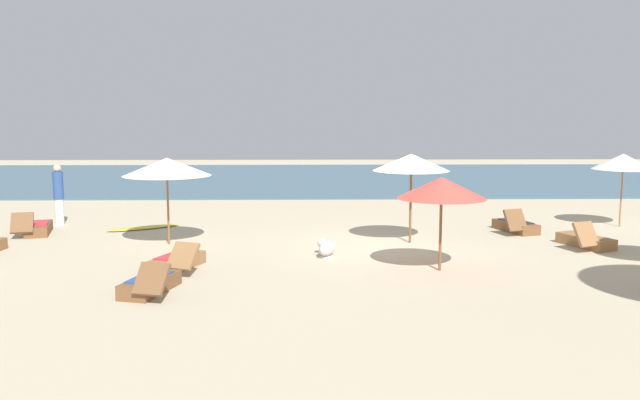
{
  "coord_description": "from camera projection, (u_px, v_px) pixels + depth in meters",
  "views": [
    {
      "loc": [
        -2.13,
        -17.16,
        3.47
      ],
      "look_at": [
        -1.77,
        0.66,
        1.1
      ],
      "focal_mm": 38.48,
      "sensor_mm": 36.0,
      "label": 1
    }
  ],
  "objects": [
    {
      "name": "lounger_0",
      "position": [
        586.0,
        240.0,
        17.31
      ],
      "size": [
        1.18,
        1.75,
        0.73
      ],
      "color": "olive",
      "rests_on": "ground_plane"
    },
    {
      "name": "lounger_3",
      "position": [
        516.0,
        226.0,
        19.46
      ],
      "size": [
        1.08,
        1.75,
        0.73
      ],
      "color": "brown",
      "rests_on": "ground_plane"
    },
    {
      "name": "ocean_water",
      "position": [
        349.0,
        178.0,
        34.35
      ],
      "size": [
        48.0,
        16.0,
        0.06
      ],
      "primitive_type": "cube",
      "color": "#3D6075",
      "rests_on": "ground_plane"
    },
    {
      "name": "surfboard",
      "position": [
        144.0,
        228.0,
        19.98
      ],
      "size": [
        2.07,
        1.51,
        0.07
      ],
      "color": "gold",
      "rests_on": "ground_plane"
    },
    {
      "name": "lounger_5",
      "position": [
        177.0,
        261.0,
        14.93
      ],
      "size": [
        1.18,
        1.79,
        0.68
      ],
      "color": "olive",
      "rests_on": "ground_plane"
    },
    {
      "name": "umbrella_6",
      "position": [
        442.0,
        188.0,
        14.61
      ],
      "size": [
        1.92,
        1.92,
        2.04
      ],
      "color": "brown",
      "rests_on": "ground_plane"
    },
    {
      "name": "umbrella_0",
      "position": [
        167.0,
        167.0,
        17.46
      ],
      "size": [
        2.26,
        2.26,
        2.24
      ],
      "color": "brown",
      "rests_on": "ground_plane"
    },
    {
      "name": "umbrella_4",
      "position": [
        623.0,
        162.0,
        20.12
      ],
      "size": [
        1.78,
        1.78,
        2.17
      ],
      "color": "olive",
      "rests_on": "ground_plane"
    },
    {
      "name": "ground_plane",
      "position": [
        390.0,
        246.0,
        17.5
      ],
      "size": [
        60.0,
        60.0,
        0.0
      ],
      "primitive_type": "plane",
      "color": "#BCAD8E"
    },
    {
      "name": "lounger_4",
      "position": [
        37.0,
        228.0,
        19.12
      ],
      "size": [
        0.99,
        1.79,
        0.68
      ],
      "color": "brown",
      "rests_on": "ground_plane"
    },
    {
      "name": "person_0",
      "position": [
        59.0,
        194.0,
        20.53
      ],
      "size": [
        0.43,
        0.43,
        1.83
      ],
      "color": "white",
      "rests_on": "ground_plane"
    },
    {
      "name": "dog",
      "position": [
        327.0,
        248.0,
        16.25
      ],
      "size": [
        0.57,
        0.84,
        0.38
      ],
      "color": "silver",
      "rests_on": "ground_plane"
    },
    {
      "name": "umbrella_1",
      "position": [
        411.0,
        163.0,
        17.66
      ],
      "size": [
        1.99,
        1.99,
        2.32
      ],
      "color": "brown",
      "rests_on": "ground_plane"
    },
    {
      "name": "lounger_1",
      "position": [
        150.0,
        284.0,
        13.0
      ],
      "size": [
        1.01,
        1.78,
        0.69
      ],
      "color": "brown",
      "rests_on": "ground_plane"
    }
  ]
}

